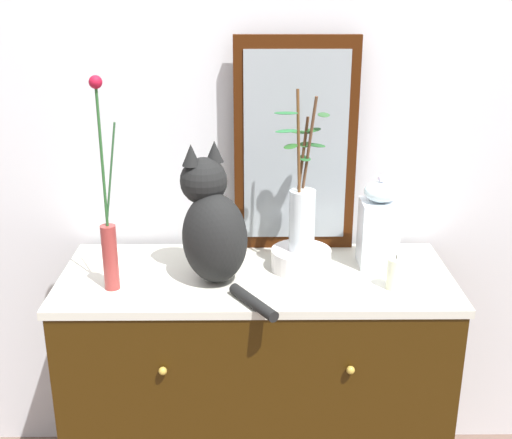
{
  "coord_description": "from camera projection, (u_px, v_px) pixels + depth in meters",
  "views": [
    {
      "loc": [
        -0.02,
        -1.84,
        1.68
      ],
      "look_at": [
        0.0,
        0.0,
        1.01
      ],
      "focal_mm": 45.95,
      "sensor_mm": 36.0,
      "label": 1
    }
  ],
  "objects": [
    {
      "name": "wall_back",
      "position": [
        255.0,
        103.0,
        2.16
      ],
      "size": [
        4.4,
        0.08,
        2.6
      ],
      "primitive_type": "cube",
      "color": "silver",
      "rests_on": "ground_plane"
    },
    {
      "name": "sideboard",
      "position": [
        256.0,
        388.0,
        2.16
      ],
      "size": [
        1.2,
        0.51,
        0.83
      ],
      "color": "#321E05",
      "rests_on": "ground_plane"
    },
    {
      "name": "mirror_leaning",
      "position": [
        295.0,
        146.0,
        2.11
      ],
      "size": [
        0.4,
        0.03,
        0.7
      ],
      "color": "#371605",
      "rests_on": "sideboard"
    },
    {
      "name": "cat_sitting",
      "position": [
        213.0,
        226.0,
        1.93
      ],
      "size": [
        0.32,
        0.41,
        0.41
      ],
      "color": "black",
      "rests_on": "sideboard"
    },
    {
      "name": "vase_slim_green",
      "position": [
        108.0,
        235.0,
        1.87
      ],
      "size": [
        0.07,
        0.04,
        0.62
      ],
      "color": "maroon",
      "rests_on": "sideboard"
    },
    {
      "name": "bowl_porcelain",
      "position": [
        301.0,
        259.0,
        2.05
      ],
      "size": [
        0.19,
        0.19,
        0.06
      ],
      "primitive_type": "cylinder",
      "color": "white",
      "rests_on": "sideboard"
    },
    {
      "name": "vase_glass_clear",
      "position": [
        302.0,
        209.0,
        1.99
      ],
      "size": [
        0.17,
        0.14,
        0.5
      ],
      "color": "silver",
      "rests_on": "bowl_porcelain"
    },
    {
      "name": "jar_lidded_porcelain",
      "position": [
        379.0,
        225.0,
        2.04
      ],
      "size": [
        0.11,
        0.11,
        0.3
      ],
      "color": "white",
      "rests_on": "sideboard"
    },
    {
      "name": "candle_pillar",
      "position": [
        395.0,
        274.0,
        1.91
      ],
      "size": [
        0.05,
        0.05,
        0.11
      ],
      "color": "#E7EAC7",
      "rests_on": "sideboard"
    }
  ]
}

